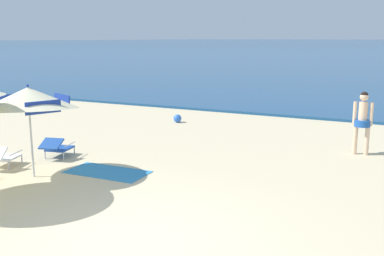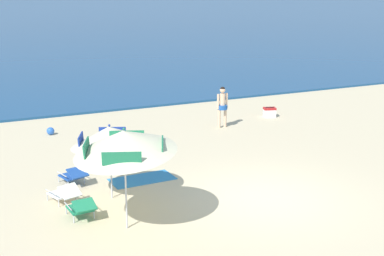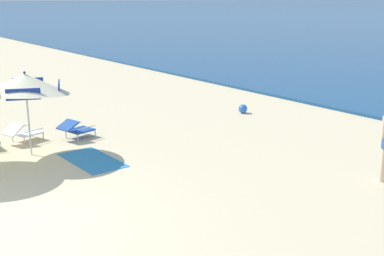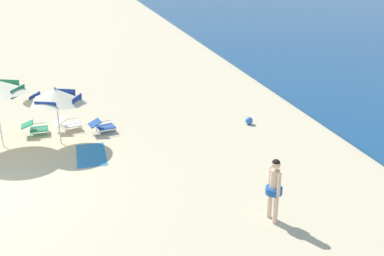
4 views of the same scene
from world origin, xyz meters
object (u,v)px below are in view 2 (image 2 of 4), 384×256
object	(u,v)px
lounge_chair_under_umbrella	(73,175)
lounge_chair_facing_sea	(64,193)
cooler_box	(270,112)
beach_towel	(142,179)
beach_umbrella_striped_main	(110,135)
lounge_chair_beside_umbrella	(81,207)
beach_ball	(50,131)
beach_umbrella_striped_second	(124,142)
person_standing_near_shore	(222,104)

from	to	relation	value
lounge_chair_under_umbrella	lounge_chair_facing_sea	bearing A→B (deg)	-113.36
lounge_chair_facing_sea	cooler_box	world-z (taller)	lounge_chair_facing_sea
beach_towel	beach_umbrella_striped_main	bearing A→B (deg)	-141.07
lounge_chair_beside_umbrella	beach_ball	distance (m)	7.78
cooler_box	beach_umbrella_striped_main	bearing A→B (deg)	-146.46
lounge_chair_facing_sea	beach_towel	bearing A→B (deg)	17.94
lounge_chair_facing_sea	lounge_chair_beside_umbrella	bearing A→B (deg)	-81.93
beach_towel	beach_umbrella_striped_second	bearing A→B (deg)	-116.71
beach_umbrella_striped_main	lounge_chair_facing_sea	distance (m)	1.85
lounge_chair_facing_sea	person_standing_near_shore	size ratio (longest dim) A/B	0.64
lounge_chair_under_umbrella	cooler_box	distance (m)	10.19
lounge_chair_beside_umbrella	beach_towel	bearing A→B (deg)	40.20
cooler_box	beach_towel	distance (m)	8.78
lounge_chair_under_umbrella	person_standing_near_shore	bearing A→B (deg)	28.70
lounge_chair_beside_umbrella	lounge_chair_facing_sea	bearing A→B (deg)	98.07
lounge_chair_facing_sea	beach_towel	world-z (taller)	lounge_chair_facing_sea
person_standing_near_shore	beach_ball	world-z (taller)	person_standing_near_shore
person_standing_near_shore	beach_towel	bearing A→B (deg)	-139.61
beach_umbrella_striped_second	beach_ball	xyz separation A→B (m)	(0.03, 8.70, -1.89)
person_standing_near_shore	beach_towel	distance (m)	6.36
lounge_chair_under_umbrella	lounge_chair_beside_umbrella	bearing A→B (deg)	-99.01
lounge_chair_beside_umbrella	lounge_chair_facing_sea	xyz separation A→B (m)	(-0.16, 1.10, -0.01)
lounge_chair_under_umbrella	cooler_box	bearing A→B (deg)	24.88
lounge_chair_beside_umbrella	person_standing_near_shore	bearing A→B (deg)	40.33
lounge_chair_under_umbrella	person_standing_near_shore	distance (m)	7.60
beach_umbrella_striped_second	lounge_chair_beside_umbrella	bearing A→B (deg)	129.32
beach_umbrella_striped_main	person_standing_near_shore	size ratio (longest dim) A/B	1.79
lounge_chair_beside_umbrella	beach_ball	size ratio (longest dim) A/B	3.22
lounge_chair_beside_umbrella	beach_ball	bearing A→B (deg)	83.98
lounge_chair_under_umbrella	lounge_chair_facing_sea	world-z (taller)	lounge_chair_facing_sea
beach_ball	beach_umbrella_striped_second	bearing A→B (deg)	-90.19
beach_umbrella_striped_main	lounge_chair_beside_umbrella	world-z (taller)	beach_umbrella_striped_main
cooler_box	beach_towel	xyz separation A→B (m)	(-7.40, -4.73, -0.20)
lounge_chair_facing_sea	cooler_box	distance (m)	11.21
person_standing_near_shore	beach_towel	world-z (taller)	person_standing_near_shore
cooler_box	beach_umbrella_striped_second	bearing A→B (deg)	-139.40
lounge_chair_under_umbrella	beach_umbrella_striped_main	bearing A→B (deg)	-65.08
beach_ball	beach_towel	distance (m)	6.03
lounge_chair_beside_umbrella	person_standing_near_shore	size ratio (longest dim) A/B	0.57
lounge_chair_beside_umbrella	beach_umbrella_striped_second	bearing A→B (deg)	-50.68
beach_umbrella_striped_main	beach_ball	size ratio (longest dim) A/B	10.14
lounge_chair_beside_umbrella	beach_umbrella_striped_main	bearing A→B (deg)	41.63
beach_umbrella_striped_main	lounge_chair_under_umbrella	size ratio (longest dim) A/B	2.91
lounge_chair_facing_sea	person_standing_near_shore	world-z (taller)	person_standing_near_shore
person_standing_near_shore	cooler_box	distance (m)	2.78
beach_umbrella_striped_second	cooler_box	size ratio (longest dim) A/B	5.28
lounge_chair_under_umbrella	lounge_chair_beside_umbrella	distance (m)	2.34
beach_umbrella_striped_second	lounge_chair_beside_umbrella	distance (m)	2.15
lounge_chair_facing_sea	beach_towel	size ratio (longest dim) A/B	0.56
beach_umbrella_striped_main	beach_umbrella_striped_second	world-z (taller)	beach_umbrella_striped_second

